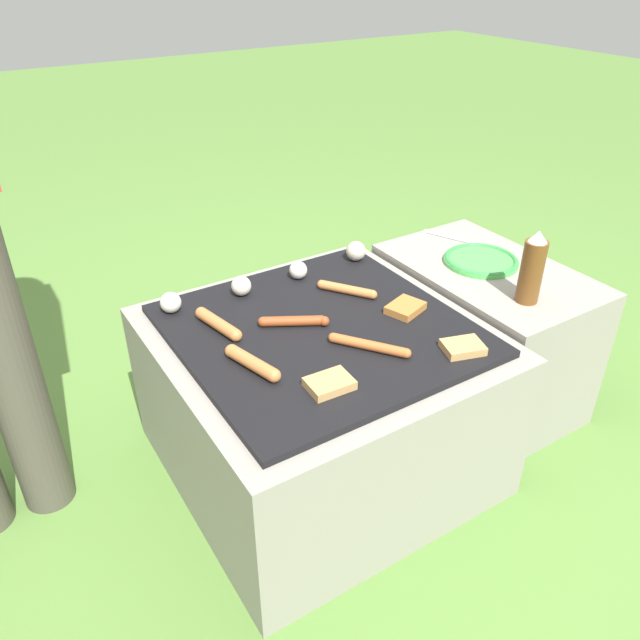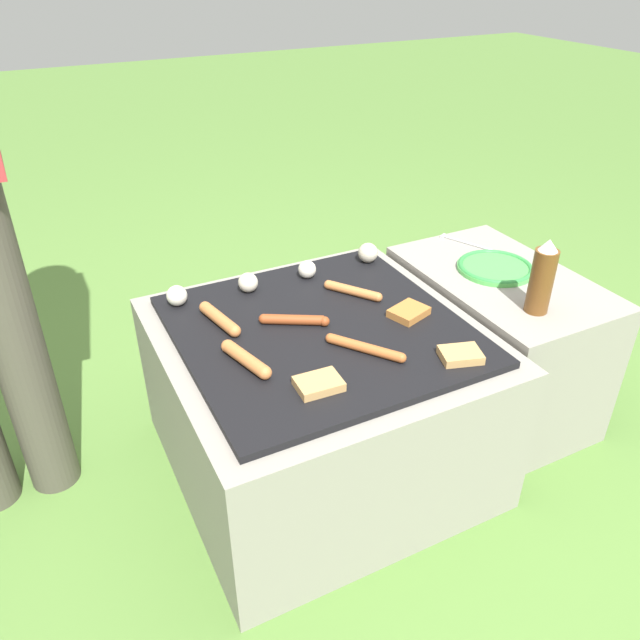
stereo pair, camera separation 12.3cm
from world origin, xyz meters
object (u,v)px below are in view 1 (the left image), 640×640
object	(u,v)px
sausage_front_center	(369,345)
condiment_bottle	(532,268)
plate_colorful	(481,260)
fork_utensil	(446,237)

from	to	relation	value
sausage_front_center	condiment_bottle	size ratio (longest dim) A/B	0.84
sausage_front_center	condiment_bottle	bearing A→B (deg)	-4.21
sausage_front_center	plate_colorful	distance (m)	0.58
fork_utensil	condiment_bottle	bearing A→B (deg)	-102.97
plate_colorful	fork_utensil	bearing A→B (deg)	79.30
sausage_front_center	plate_colorful	bearing A→B (deg)	19.25
condiment_bottle	fork_utensil	size ratio (longest dim) A/B	1.19
plate_colorful	fork_utensil	world-z (taller)	plate_colorful
sausage_front_center	condiment_bottle	xyz separation A→B (m)	(0.49, -0.04, 0.08)
plate_colorful	fork_utensil	size ratio (longest dim) A/B	1.29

